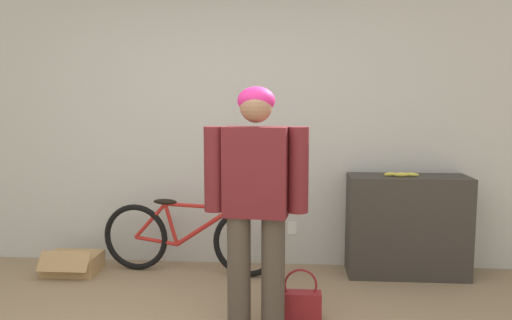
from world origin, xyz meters
The scene contains 7 objects.
wall_back centered at (0.00, 2.29, 1.30)m, with size 8.00×0.07×2.60m.
side_shelf centered at (1.56, 2.04, 0.45)m, with size 1.04×0.40×0.89m.
person centered at (0.31, 0.87, 0.94)m, with size 0.68×0.25×1.63m.
bicycle centered at (-0.36, 1.93, 0.33)m, with size 1.64×0.46×0.68m.
banana centered at (1.48, 1.99, 0.91)m, with size 0.31×0.09×0.04m.
handbag centered at (0.61, 1.05, 0.12)m, with size 0.29×0.12×0.37m.
cardboard_box centered at (-1.42, 1.87, 0.09)m, with size 0.47×0.41×0.23m.
Camera 1 is at (0.54, -2.35, 1.54)m, focal length 35.00 mm.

